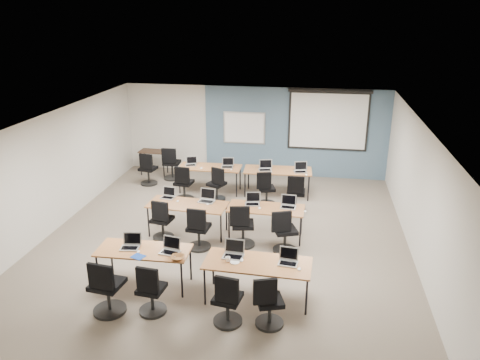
% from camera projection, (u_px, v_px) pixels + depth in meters
% --- Properties ---
extents(floor, '(8.00, 9.00, 0.02)m').
position_uv_depth(floor, '(226.00, 237.00, 10.57)').
color(floor, '#6B6354').
rests_on(floor, ground).
extents(ceiling, '(8.00, 9.00, 0.02)m').
position_uv_depth(ceiling, '(225.00, 120.00, 9.64)').
color(ceiling, white).
rests_on(ceiling, ground).
extents(wall_back, '(8.00, 0.04, 2.70)m').
position_uv_depth(wall_back, '(254.00, 131.00, 14.27)').
color(wall_back, beige).
rests_on(wall_back, ground).
extents(wall_front, '(8.00, 0.04, 2.70)m').
position_uv_depth(wall_front, '(156.00, 302.00, 5.94)').
color(wall_front, beige).
rests_on(wall_front, ground).
extents(wall_left, '(0.04, 9.00, 2.70)m').
position_uv_depth(wall_left, '(55.00, 171.00, 10.74)').
color(wall_left, beige).
rests_on(wall_left, ground).
extents(wall_right, '(0.04, 9.00, 2.70)m').
position_uv_depth(wall_right, '(419.00, 192.00, 9.48)').
color(wall_right, beige).
rests_on(wall_right, ground).
extents(blue_accent_panel, '(5.50, 0.04, 2.70)m').
position_uv_depth(blue_accent_panel, '(295.00, 133.00, 14.05)').
color(blue_accent_panel, '#3D5977').
rests_on(blue_accent_panel, wall_back).
extents(whiteboard, '(1.28, 0.03, 0.98)m').
position_uv_depth(whiteboard, '(244.00, 128.00, 14.22)').
color(whiteboard, silver).
rests_on(whiteboard, wall_back).
extents(projector_screen, '(2.40, 0.10, 1.82)m').
position_uv_depth(projector_screen, '(328.00, 117.00, 13.66)').
color(projector_screen, black).
rests_on(projector_screen, wall_back).
extents(training_table_front_left, '(1.70, 0.71, 0.73)m').
position_uv_depth(training_table_front_left, '(144.00, 252.00, 8.53)').
color(training_table_front_left, '#9A6C41').
rests_on(training_table_front_left, floor).
extents(training_table_front_right, '(1.86, 0.77, 0.73)m').
position_uv_depth(training_table_front_right, '(258.00, 265.00, 8.09)').
color(training_table_front_right, brown).
rests_on(training_table_front_right, floor).
extents(training_table_mid_left, '(1.78, 0.74, 0.73)m').
position_uv_depth(training_table_mid_left, '(187.00, 206.00, 10.52)').
color(training_table_mid_left, '#A77448').
rests_on(training_table_mid_left, floor).
extents(training_table_mid_right, '(1.68, 0.70, 0.73)m').
position_uv_depth(training_table_mid_right, '(266.00, 210.00, 10.33)').
color(training_table_mid_right, '#A57F48').
rests_on(training_table_mid_right, floor).
extents(training_table_back_left, '(1.73, 0.72, 0.73)m').
position_uv_depth(training_table_back_left, '(210.00, 168.00, 13.00)').
color(training_table_back_left, '#9E643F').
rests_on(training_table_back_left, floor).
extents(training_table_back_right, '(1.83, 0.76, 0.73)m').
position_uv_depth(training_table_back_right, '(278.00, 171.00, 12.76)').
color(training_table_back_right, brown).
rests_on(training_table_back_right, floor).
extents(laptop_0, '(0.34, 0.29, 0.25)m').
position_uv_depth(laptop_0, '(131.00, 244.00, 8.57)').
color(laptop_0, '#A2A2AA').
rests_on(laptop_0, training_table_front_left).
extents(mouse_0, '(0.06, 0.09, 0.03)m').
position_uv_depth(mouse_0, '(139.00, 252.00, 8.41)').
color(mouse_0, white).
rests_on(mouse_0, training_table_front_left).
extents(task_chair_0, '(0.56, 0.56, 1.04)m').
position_uv_depth(task_chair_0, '(107.00, 291.00, 7.77)').
color(task_chair_0, black).
rests_on(task_chair_0, floor).
extents(laptop_1, '(0.34, 0.29, 0.26)m').
position_uv_depth(laptop_1, '(170.00, 249.00, 8.41)').
color(laptop_1, silver).
rests_on(laptop_1, training_table_front_left).
extents(mouse_1, '(0.08, 0.10, 0.03)m').
position_uv_depth(mouse_1, '(178.00, 254.00, 8.32)').
color(mouse_1, white).
rests_on(mouse_1, training_table_front_left).
extents(task_chair_1, '(0.47, 0.47, 0.96)m').
position_uv_depth(task_chair_1, '(151.00, 294.00, 7.78)').
color(task_chair_1, black).
rests_on(task_chair_1, floor).
extents(laptop_2, '(0.36, 0.31, 0.27)m').
position_uv_depth(laptop_2, '(234.00, 252.00, 8.28)').
color(laptop_2, silver).
rests_on(laptop_2, training_table_front_right).
extents(mouse_2, '(0.09, 0.11, 0.04)m').
position_uv_depth(mouse_2, '(242.00, 260.00, 8.13)').
color(mouse_2, white).
rests_on(mouse_2, training_table_front_right).
extents(task_chair_2, '(0.48, 0.48, 0.97)m').
position_uv_depth(task_chair_2, '(227.00, 304.00, 7.51)').
color(task_chair_2, black).
rests_on(task_chair_2, floor).
extents(laptop_3, '(0.33, 0.28, 0.25)m').
position_uv_depth(laptop_3, '(288.00, 259.00, 8.05)').
color(laptop_3, '#A6A6A9').
rests_on(laptop_3, training_table_front_right).
extents(mouse_3, '(0.07, 0.10, 0.03)m').
position_uv_depth(mouse_3, '(299.00, 269.00, 7.85)').
color(mouse_3, white).
rests_on(mouse_3, training_table_front_right).
extents(task_chair_3, '(0.48, 0.47, 0.95)m').
position_uv_depth(task_chair_3, '(268.00, 306.00, 7.47)').
color(task_chair_3, black).
rests_on(task_chair_3, floor).
extents(laptop_4, '(0.31, 0.26, 0.23)m').
position_uv_depth(laptop_4, '(168.00, 195.00, 10.85)').
color(laptop_4, silver).
rests_on(laptop_4, training_table_mid_left).
extents(mouse_4, '(0.08, 0.10, 0.03)m').
position_uv_depth(mouse_4, '(178.00, 201.00, 10.63)').
color(mouse_4, white).
rests_on(mouse_4, training_table_mid_left).
extents(task_chair_4, '(0.48, 0.48, 0.96)m').
position_uv_depth(task_chair_4, '(162.00, 223.00, 10.34)').
color(task_chair_4, black).
rests_on(task_chair_4, floor).
extents(laptop_5, '(0.36, 0.30, 0.27)m').
position_uv_depth(laptop_5, '(207.00, 198.00, 10.65)').
color(laptop_5, '#A2A1AD').
rests_on(laptop_5, training_table_mid_left).
extents(mouse_5, '(0.06, 0.09, 0.03)m').
position_uv_depth(mouse_5, '(208.00, 204.00, 10.46)').
color(mouse_5, white).
rests_on(mouse_5, training_table_mid_left).
extents(task_chair_5, '(0.51, 0.51, 0.99)m').
position_uv_depth(task_chair_5, '(198.00, 232.00, 9.91)').
color(task_chair_5, black).
rests_on(task_chair_5, floor).
extents(laptop_6, '(0.33, 0.28, 0.25)m').
position_uv_depth(laptop_6, '(253.00, 201.00, 10.49)').
color(laptop_6, '#B0AFBB').
rests_on(laptop_6, training_table_mid_right).
extents(mouse_6, '(0.08, 0.11, 0.04)m').
position_uv_depth(mouse_6, '(260.00, 208.00, 10.25)').
color(mouse_6, white).
rests_on(mouse_6, training_table_mid_right).
extents(task_chair_6, '(0.52, 0.52, 1.00)m').
position_uv_depth(task_chair_6, '(242.00, 229.00, 10.03)').
color(task_chair_6, black).
rests_on(task_chair_6, floor).
extents(laptop_7, '(0.34, 0.29, 0.25)m').
position_uv_depth(laptop_7, '(288.00, 204.00, 10.33)').
color(laptop_7, '#A8A8A8').
rests_on(laptop_7, training_table_mid_right).
extents(mouse_7, '(0.07, 0.10, 0.03)m').
position_uv_depth(mouse_7, '(305.00, 211.00, 10.09)').
color(mouse_7, white).
rests_on(mouse_7, training_table_mid_right).
extents(task_chair_7, '(0.53, 0.51, 0.99)m').
position_uv_depth(task_chair_7, '(284.00, 235.00, 9.78)').
color(task_chair_7, black).
rests_on(task_chair_7, floor).
extents(laptop_8, '(0.30, 0.26, 0.23)m').
position_uv_depth(laptop_8, '(191.00, 163.00, 13.11)').
color(laptop_8, silver).
rests_on(laptop_8, training_table_back_left).
extents(mouse_8, '(0.08, 0.11, 0.04)m').
position_uv_depth(mouse_8, '(201.00, 168.00, 12.83)').
color(mouse_8, white).
rests_on(mouse_8, training_table_back_left).
extents(task_chair_8, '(0.51, 0.51, 0.99)m').
position_uv_depth(task_chair_8, '(184.00, 186.00, 12.48)').
color(task_chair_8, black).
rests_on(task_chair_8, floor).
extents(laptop_9, '(0.32, 0.28, 0.25)m').
position_uv_depth(laptop_9, '(227.00, 165.00, 12.95)').
color(laptop_9, '#AFAFAF').
rests_on(laptop_9, training_table_back_left).
extents(mouse_9, '(0.07, 0.10, 0.03)m').
position_uv_depth(mouse_9, '(231.00, 170.00, 12.73)').
color(mouse_9, white).
rests_on(mouse_9, training_table_back_left).
extents(task_chair_9, '(0.50, 0.47, 0.96)m').
position_uv_depth(task_chair_9, '(217.00, 187.00, 12.48)').
color(task_chair_9, black).
rests_on(task_chair_9, floor).
extents(laptop_10, '(0.35, 0.30, 0.27)m').
position_uv_depth(laptop_10, '(265.00, 167.00, 12.72)').
color(laptop_10, '#ACACB6').
rests_on(laptop_10, training_table_back_right).
extents(mouse_10, '(0.07, 0.10, 0.03)m').
position_uv_depth(mouse_10, '(271.00, 172.00, 12.51)').
color(mouse_10, white).
rests_on(mouse_10, training_table_back_right).
extents(task_chair_10, '(0.47, 0.46, 0.95)m').
position_uv_depth(task_chair_10, '(266.00, 191.00, 12.17)').
color(task_chair_10, black).
rests_on(task_chair_10, floor).
extents(laptop_11, '(0.34, 0.29, 0.26)m').
position_uv_depth(laptop_11, '(301.00, 169.00, 12.57)').
color(laptop_11, '#ACACB2').
rests_on(laptop_11, training_table_back_right).
extents(mouse_11, '(0.09, 0.11, 0.04)m').
position_uv_depth(mouse_11, '(306.00, 175.00, 12.31)').
color(mouse_11, white).
rests_on(mouse_11, training_table_back_right).
extents(task_chair_11, '(0.51, 0.51, 0.99)m').
position_uv_depth(task_chair_11, '(296.00, 196.00, 11.80)').
color(task_chair_11, black).
rests_on(task_chair_11, floor).
extents(blue_mousepad, '(0.28, 0.26, 0.01)m').
position_uv_depth(blue_mousepad, '(138.00, 257.00, 8.26)').
color(blue_mousepad, '#143A98').
rests_on(blue_mousepad, training_table_front_left).
extents(snack_bowl, '(0.30, 0.30, 0.07)m').
position_uv_depth(snack_bowl, '(178.00, 258.00, 8.17)').
color(snack_bowl, brown).
rests_on(snack_bowl, training_table_front_left).
extents(snack_plate, '(0.18, 0.18, 0.01)m').
position_uv_depth(snack_plate, '(235.00, 262.00, 8.08)').
color(snack_plate, white).
rests_on(snack_plate, training_table_front_right).
extents(coffee_cup, '(0.08, 0.08, 0.07)m').
position_uv_depth(coffee_cup, '(228.00, 259.00, 8.08)').
color(coffee_cup, silver).
rests_on(coffee_cup, snack_plate).
extents(utility_table, '(0.85, 0.47, 0.75)m').
position_uv_depth(utility_table, '(154.00, 154.00, 14.42)').
color(utility_table, '#332211').
rests_on(utility_table, floor).
extents(spare_chair_a, '(0.53, 0.53, 1.01)m').
position_uv_depth(spare_chair_a, '(171.00, 166.00, 14.03)').
color(spare_chair_a, black).
rests_on(spare_chair_a, floor).
extents(spare_chair_b, '(0.50, 0.50, 0.98)m').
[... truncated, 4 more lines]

